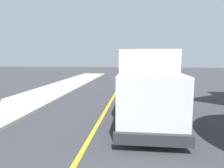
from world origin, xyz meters
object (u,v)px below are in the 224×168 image
Objects in this scene: parked_car_mid at (139,75)px; box_truck at (146,81)px; parked_car_furthest at (139,69)px; parked_car_near at (137,83)px; parked_car_far at (139,71)px.

box_truck is at bearing -89.24° from parked_car_mid.
parked_car_mid is 14.31m from parked_car_furthest.
parked_car_mid is at bearing -91.09° from parked_car_furthest.
parked_car_near is at bearing 93.76° from box_truck.
parked_car_far is at bearing 90.12° from box_truck.
parked_car_furthest is at bearing 88.91° from parked_car_mid.
parked_car_near is 14.19m from parked_car_far.
parked_car_near and parked_car_furthest have the same top height.
parked_car_near is (-0.42, 6.45, -0.97)m from box_truck.
parked_car_far is (-0.04, 20.63, -0.97)m from box_truck.
parked_car_near is 21.67m from parked_car_furthest.
parked_car_mid and parked_car_far have the same top height.
box_truck is 20.66m from parked_car_far.
box_truck is 1.61× the size of parked_car_mid.
box_truck reaches higher than parked_car_mid.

